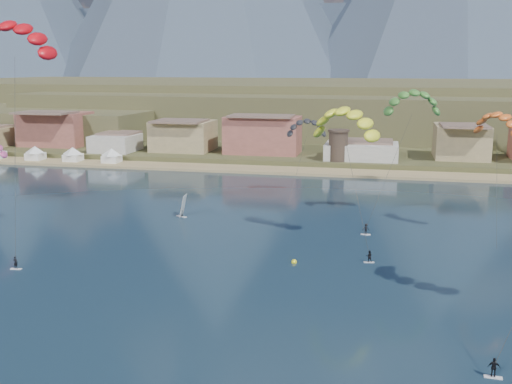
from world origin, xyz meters
TOP-DOWN VIEW (x-y plane):
  - ground at (0.00, 0.00)m, footprint 2400.00×2400.00m
  - beach at (0.00, 106.00)m, footprint 2200.00×12.00m
  - land at (0.00, 560.00)m, footprint 2200.00×900.00m
  - foothills at (22.39, 232.47)m, footprint 940.00×210.00m
  - town at (-40.00, 122.00)m, footprint 400.00×24.00m
  - watchtower at (5.00, 114.00)m, footprint 5.82×5.82m
  - beach_tents at (-76.25, 106.00)m, footprint 43.40×6.40m
  - kitesurfer_red at (-35.86, 31.23)m, footprint 12.98×13.66m
  - kitesurfer_yellow at (11.39, 43.84)m, footprint 12.29×14.65m
  - kitesurfer_green at (21.78, 59.56)m, footprint 13.15×14.56m
  - distant_kite_dark at (1.14, 77.02)m, footprint 9.25×6.59m
  - distant_kite_orange at (34.77, 52.11)m, footprint 8.40×8.42m
  - windsurfer at (-18.74, 53.62)m, footprint 2.60×2.64m
  - buoy at (5.59, 31.75)m, footprint 0.77×0.77m

SIDE VIEW (x-z plane):
  - ground at x=0.00m, z-range 0.00..0.00m
  - land at x=0.00m, z-range -2.00..2.00m
  - buoy at x=5.59m, z-range -0.25..0.52m
  - beach at x=0.00m, z-range -0.20..0.70m
  - windsurfer at x=-18.74m, z-range -0.76..3.40m
  - beach_tents at x=-76.25m, z-range 1.21..6.21m
  - watchtower at x=5.00m, z-range 2.07..10.67m
  - town at x=-40.00m, z-range 2.00..14.00m
  - foothills at x=22.39m, z-range 0.08..18.08m
  - distant_kite_dark at x=1.14m, z-range 6.16..24.37m
  - distant_kite_orange at x=34.77m, z-range 8.20..29.97m
  - kitesurfer_yellow at x=11.39m, z-range 8.05..31.05m
  - kitesurfer_green at x=21.78m, z-range 9.02..34.33m
  - kitesurfer_red at x=-35.86m, z-range 14.32..49.37m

